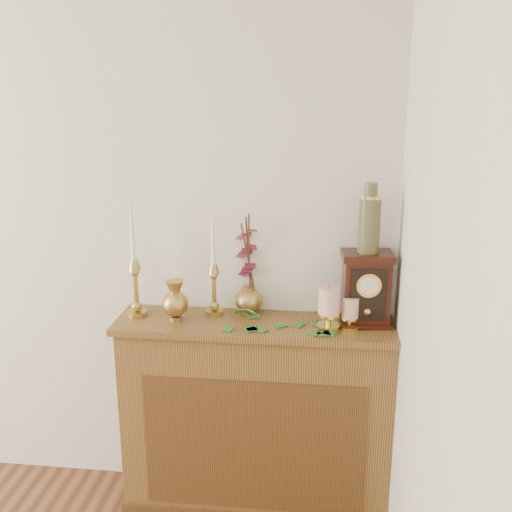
# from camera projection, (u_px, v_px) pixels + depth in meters

# --- Properties ---
(console_shelf) EXTENTS (1.24, 0.34, 0.93)m
(console_shelf) POSITION_uv_depth(u_px,v_px,m) (257.00, 422.00, 2.75)
(console_shelf) COLOR brown
(console_shelf) RESTS_ON ground
(candlestick_left) EXTENTS (0.09, 0.09, 0.53)m
(candlestick_left) POSITION_uv_depth(u_px,v_px,m) (135.00, 279.00, 2.63)
(candlestick_left) COLOR tan
(candlestick_left) RESTS_ON console_shelf
(candlestick_center) EXTENTS (0.08, 0.08, 0.48)m
(candlestick_center) POSITION_uv_depth(u_px,v_px,m) (214.00, 281.00, 2.65)
(candlestick_center) COLOR tan
(candlestick_center) RESTS_ON console_shelf
(bud_vase) EXTENTS (0.11, 0.11, 0.18)m
(bud_vase) POSITION_uv_depth(u_px,v_px,m) (175.00, 301.00, 2.60)
(bud_vase) COLOR tan
(bud_vase) RESTS_ON console_shelf
(ginger_jar) EXTENTS (0.19, 0.20, 0.47)m
(ginger_jar) POSITION_uv_depth(u_px,v_px,m) (248.00, 266.00, 2.69)
(ginger_jar) COLOR tan
(ginger_jar) RESTS_ON console_shelf
(pillar_candle_left) EXTENTS (0.10, 0.10, 0.20)m
(pillar_candle_left) POSITION_uv_depth(u_px,v_px,m) (329.00, 306.00, 2.51)
(pillar_candle_left) COLOR #DCC54D
(pillar_candle_left) RESTS_ON console_shelf
(pillar_candle_right) EXTENTS (0.08, 0.08, 0.15)m
(pillar_candle_right) POSITION_uv_depth(u_px,v_px,m) (350.00, 311.00, 2.51)
(pillar_candle_right) COLOR #DCC54D
(pillar_candle_right) RESTS_ON console_shelf
(ivy_garland) EXTENTS (0.44, 0.23, 0.09)m
(ivy_garland) POSITION_uv_depth(u_px,v_px,m) (274.00, 322.00, 2.57)
(ivy_garland) COLOR #286626
(ivy_garland) RESTS_ON console_shelf
(mantel_clock) EXTENTS (0.23, 0.17, 0.32)m
(mantel_clock) POSITION_uv_depth(u_px,v_px,m) (366.00, 289.00, 2.54)
(mantel_clock) COLOR black
(mantel_clock) RESTS_ON console_shelf
(ceramic_vase) EXTENTS (0.09, 0.09, 0.29)m
(ceramic_vase) POSITION_uv_depth(u_px,v_px,m) (369.00, 222.00, 2.46)
(ceramic_vase) COLOR black
(ceramic_vase) RESTS_ON mantel_clock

